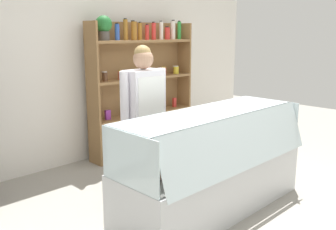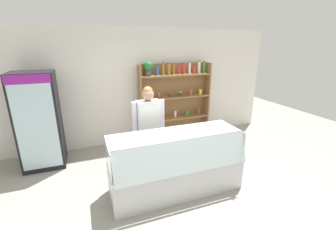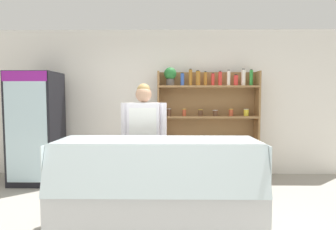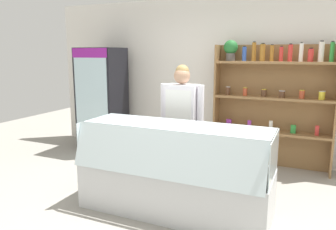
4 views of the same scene
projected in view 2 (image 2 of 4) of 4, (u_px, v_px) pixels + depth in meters
The scene contains 6 objects.
ground_plane at pixel (178, 188), 3.82m from camera, with size 12.00×12.00×0.00m, color gray.
back_wall at pixel (142, 87), 5.43m from camera, with size 6.80×0.10×2.70m, color white.
drinks_fridge at pixel (39, 121), 4.29m from camera, with size 0.75×0.65×1.87m.
shelving_unit at pixel (173, 96), 5.49m from camera, with size 1.77×0.29×1.98m.
deli_display_case at pixel (176, 173), 3.70m from camera, with size 2.13×0.80×1.01m.
shop_clerk at pixel (149, 123), 4.11m from camera, with size 0.61×0.25×1.63m.
Camera 2 is at (-1.31, -2.99, 2.35)m, focal length 24.00 mm.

